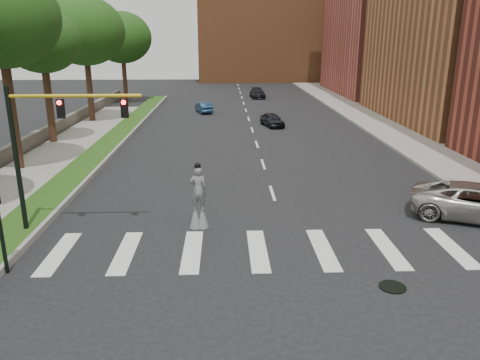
% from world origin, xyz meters
% --- Properties ---
extents(ground_plane, '(160.00, 160.00, 0.00)m').
position_xyz_m(ground_plane, '(0.00, 0.00, 0.00)').
color(ground_plane, black).
rests_on(ground_plane, ground).
extents(grass_median, '(2.00, 60.00, 0.25)m').
position_xyz_m(grass_median, '(-11.50, 20.00, 0.12)').
color(grass_median, '#204413').
rests_on(grass_median, ground).
extents(median_curb, '(0.20, 60.00, 0.28)m').
position_xyz_m(median_curb, '(-10.45, 20.00, 0.14)').
color(median_curb, gray).
rests_on(median_curb, ground).
extents(sidewalk_left, '(4.00, 60.00, 0.18)m').
position_xyz_m(sidewalk_left, '(-14.50, 10.00, 0.09)').
color(sidewalk_left, gray).
rests_on(sidewalk_left, ground).
extents(sidewalk_right, '(5.00, 90.00, 0.18)m').
position_xyz_m(sidewalk_right, '(12.50, 25.00, 0.09)').
color(sidewalk_right, gray).
rests_on(sidewalk_right, ground).
extents(stone_wall, '(0.50, 56.00, 1.10)m').
position_xyz_m(stone_wall, '(-17.00, 22.00, 0.55)').
color(stone_wall, '#58534C').
rests_on(stone_wall, ground).
extents(manhole, '(0.90, 0.90, 0.04)m').
position_xyz_m(manhole, '(3.00, -2.00, 0.02)').
color(manhole, black).
rests_on(manhole, ground).
extents(building_far, '(16.00, 22.00, 20.00)m').
position_xyz_m(building_far, '(22.00, 54.00, 10.00)').
color(building_far, '#AE4A40').
rests_on(building_far, ground).
extents(building_backdrop, '(26.00, 14.00, 18.00)m').
position_xyz_m(building_backdrop, '(6.00, 78.00, 9.00)').
color(building_backdrop, '#9A5830').
rests_on(building_backdrop, ground).
extents(traffic_signal, '(5.30, 0.23, 6.20)m').
position_xyz_m(traffic_signal, '(-9.78, 3.00, 4.15)').
color(traffic_signal, black).
rests_on(traffic_signal, ground).
extents(stilt_performer, '(0.84, 0.54, 2.95)m').
position_xyz_m(stilt_performer, '(-3.70, 3.41, 1.22)').
color(stilt_performer, '#321F14').
rests_on(stilt_performer, ground).
extents(suv_crossing, '(6.43, 4.88, 1.62)m').
position_xyz_m(suv_crossing, '(9.00, 3.92, 0.81)').
color(suv_crossing, '#B3B0A9').
rests_on(suv_crossing, ground).
extents(car_near, '(2.33, 3.90, 1.24)m').
position_xyz_m(car_near, '(1.97, 27.71, 0.62)').
color(car_near, black).
rests_on(car_near, ground).
extents(car_mid, '(2.21, 3.82, 1.19)m').
position_xyz_m(car_mid, '(-4.77, 36.34, 0.59)').
color(car_mid, navy).
rests_on(car_mid, ground).
extents(car_far, '(2.10, 4.62, 1.31)m').
position_xyz_m(car_far, '(2.13, 49.43, 0.66)').
color(car_far, black).
rests_on(car_far, ground).
extents(tree_3, '(5.57, 5.57, 10.14)m').
position_xyz_m(tree_3, '(-15.93, 20.77, 7.72)').
color(tree_3, '#321F14').
rests_on(tree_3, ground).
extents(tree_4, '(7.49, 7.49, 11.78)m').
position_xyz_m(tree_4, '(-15.51, 30.64, 8.56)').
color(tree_4, '#321F14').
rests_on(tree_4, ground).
extents(tree_5, '(7.35, 7.35, 11.13)m').
position_xyz_m(tree_5, '(-15.08, 45.30, 7.98)').
color(tree_5, '#321F14').
rests_on(tree_5, ground).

